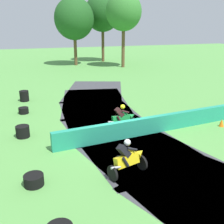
{
  "coord_description": "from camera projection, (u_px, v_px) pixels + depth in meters",
  "views": [
    {
      "loc": [
        -4.82,
        -11.18,
        5.4
      ],
      "look_at": [
        0.0,
        1.6,
        0.9
      ],
      "focal_mm": 41.82,
      "sensor_mm": 36.0,
      "label": 1
    }
  ],
  "objects": [
    {
      "name": "motorcycle_chase_yellow",
      "position": [
        128.0,
        158.0,
        9.88
      ],
      "size": [
        1.68,
        1.06,
        1.43
      ],
      "color": "black",
      "rests_on": "ground"
    },
    {
      "name": "tire_stack_near",
      "position": [
        24.0,
        96.0,
        19.67
      ],
      "size": [
        0.67,
        0.67,
        0.8
      ],
      "color": "black",
      "rests_on": "ground"
    },
    {
      "name": "tire_stack_mid_a",
      "position": [
        24.0,
        110.0,
        16.93
      ],
      "size": [
        0.63,
        0.63,
        0.4
      ],
      "color": "black",
      "rests_on": "ground"
    },
    {
      "name": "safety_barrier",
      "position": [
        205.0,
        115.0,
        15.2
      ],
      "size": [
        17.86,
        1.52,
        0.9
      ],
      "primitive_type": "cube",
      "rotation": [
        0.0,
        0.0,
        -1.5
      ],
      "color": "#239375",
      "rests_on": "ground"
    },
    {
      "name": "tree_behind_barrier",
      "position": [
        103.0,
        13.0,
        39.93
      ],
      "size": [
        5.43,
        5.43,
        10.25
      ],
      "color": "brown",
      "rests_on": "ground"
    },
    {
      "name": "traffic_cone",
      "position": [
        222.0,
        123.0,
        14.71
      ],
      "size": [
        0.28,
        0.28,
        0.44
      ],
      "primitive_type": "cone",
      "color": "orange",
      "rests_on": "ground"
    },
    {
      "name": "tire_stack_mid_b",
      "position": [
        23.0,
        132.0,
        13.28
      ],
      "size": [
        0.68,
        0.68,
        0.6
      ],
      "color": "black",
      "rests_on": "ground"
    },
    {
      "name": "track_asphalt",
      "position": [
        142.0,
        134.0,
        13.67
      ],
      "size": [
        9.7,
        29.73,
        0.01
      ],
      "color": "#3D3D42",
      "rests_on": "ground"
    },
    {
      "name": "tree_far_right",
      "position": [
        74.0,
        19.0,
        36.16
      ],
      "size": [
        5.49,
        5.49,
        9.29
      ],
      "color": "brown",
      "rests_on": "ground"
    },
    {
      "name": "tree_mid_rise",
      "position": [
        124.0,
        12.0,
        34.07
      ],
      "size": [
        4.7,
        4.7,
        9.7
      ],
      "color": "brown",
      "rests_on": "ground"
    },
    {
      "name": "motorcycle_lead_green",
      "position": [
        122.0,
        118.0,
        14.21
      ],
      "size": [
        1.68,
        0.72,
        1.43
      ],
      "color": "black",
      "rests_on": "ground"
    },
    {
      "name": "tire_stack_far",
      "position": [
        34.0,
        180.0,
        9.26
      ],
      "size": [
        0.71,
        0.71,
        0.4
      ],
      "color": "black",
      "rests_on": "ground"
    },
    {
      "name": "ground_plane",
      "position": [
        123.0,
        138.0,
        13.24
      ],
      "size": [
        120.0,
        120.0,
        0.0
      ],
      "primitive_type": "plane",
      "color": "#569947"
    }
  ]
}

